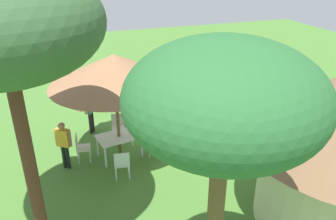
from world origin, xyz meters
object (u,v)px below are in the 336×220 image
object	(u,v)px
patio_chair_near_hut	(118,125)
zebra_by_umbrella	(242,76)
guest_behind_table	(90,107)
patio_chair_east_end	(122,163)
standing_watcher	(199,70)
patio_chair_near_lawn	(157,141)
patio_chair_west_end	(81,146)
guest_beside_umbrella	(64,141)
acacia_tree_left_background	(1,25)
striped_lounge_chair	(208,118)
patio_dining_table	(119,138)
acacia_tree_far_lawn	(224,103)
shade_umbrella	(114,70)
zebra_nearest_camera	(134,85)

from	to	relation	value
patio_chair_near_hut	zebra_by_umbrella	distance (m)	6.55
guest_behind_table	patio_chair_east_end	bearing A→B (deg)	-138.39
guest_behind_table	standing_watcher	world-z (taller)	standing_watcher
patio_chair_near_lawn	zebra_by_umbrella	size ratio (longest dim) A/B	0.39
patio_chair_west_end	guest_behind_table	size ratio (longest dim) A/B	0.54
guest_beside_umbrella	acacia_tree_left_background	world-z (taller)	acacia_tree_left_background
patio_chair_near_hut	striped_lounge_chair	size ratio (longest dim) A/B	0.96
patio_chair_west_end	guest_beside_umbrella	distance (m)	0.68
patio_dining_table	patio_chair_near_lawn	distance (m)	1.21
acacia_tree_far_lawn	patio_chair_west_end	bearing A→B (deg)	-76.47
acacia_tree_left_background	patio_chair_near_lawn	bearing A→B (deg)	-143.50
patio_chair_west_end	patio_chair_near_lawn	world-z (taller)	same
patio_dining_table	patio_chair_near_lawn	bearing A→B (deg)	164.20
acacia_tree_far_lawn	patio_dining_table	bearing A→B (deg)	-87.37
shade_umbrella	acacia_tree_left_background	distance (m)	4.26
guest_behind_table	acacia_tree_far_lawn	xyz separation A→B (m)	(-0.90, 7.88, 3.32)
guest_behind_table	acacia_tree_left_background	xyz separation A→B (m)	(1.75, 4.86, 3.89)
shade_umbrella	guest_behind_table	bearing A→B (deg)	-71.71
patio_dining_table	standing_watcher	size ratio (longest dim) A/B	0.84
acacia_tree_left_background	patio_dining_table	bearing A→B (deg)	-128.94
standing_watcher	zebra_nearest_camera	xyz separation A→B (m)	(3.33, 0.84, -0.02)
patio_chair_west_end	striped_lounge_chair	world-z (taller)	patio_chair_west_end
patio_dining_table	guest_behind_table	size ratio (longest dim) A/B	0.88
patio_dining_table	guest_beside_umbrella	bearing A→B (deg)	3.53
guest_behind_table	zebra_nearest_camera	xyz separation A→B (m)	(-2.01, -1.62, 0.04)
patio_chair_west_end	guest_behind_table	bearing A→B (deg)	169.08
patio_chair_near_lawn	zebra_nearest_camera	size ratio (longest dim) A/B	0.39
guest_behind_table	zebra_by_umbrella	distance (m)	7.15
guest_behind_table	acacia_tree_far_lawn	size ratio (longest dim) A/B	0.32
shade_umbrella	patio_chair_near_hut	xyz separation A→B (m)	(-0.20, -1.19, -2.41)
patio_chair_near_hut	striped_lounge_chair	distance (m)	3.46
guest_behind_table	zebra_nearest_camera	distance (m)	2.58
patio_chair_near_lawn	acacia_tree_far_lawn	distance (m)	6.86
striped_lounge_chair	zebra_nearest_camera	distance (m)	3.41
patio_chair_near_lawn	patio_chair_near_hut	size ratio (longest dim) A/B	1.00
shade_umbrella	zebra_by_umbrella	world-z (taller)	shade_umbrella
patio_chair_west_end	patio_chair_east_end	xyz separation A→B (m)	(-1.02, 1.34, 0.00)
guest_behind_table	acacia_tree_far_lawn	bearing A→B (deg)	-140.16
guest_beside_umbrella	guest_behind_table	bearing A→B (deg)	-80.17
standing_watcher	zebra_nearest_camera	size ratio (longest dim) A/B	0.76
patio_dining_table	patio_chair_west_end	xyz separation A→B (m)	(1.20, -0.14, -0.13)
patio_chair_west_end	patio_chair_near_lawn	distance (m)	2.40
patio_dining_table	zebra_by_umbrella	world-z (taller)	zebra_by_umbrella
acacia_tree_left_background	striped_lounge_chair	bearing A→B (deg)	-146.13
patio_dining_table	striped_lounge_chair	world-z (taller)	patio_dining_table
patio_chair_east_end	guest_behind_table	distance (m)	3.17
zebra_by_umbrella	guest_beside_umbrella	bearing A→B (deg)	39.17
zebra_nearest_camera	patio_dining_table	bearing A→B (deg)	66.64
patio_chair_east_end	acacia_tree_left_background	bearing A→B (deg)	-132.98
acacia_tree_left_background	zebra_by_umbrella	bearing A→B (deg)	-144.40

